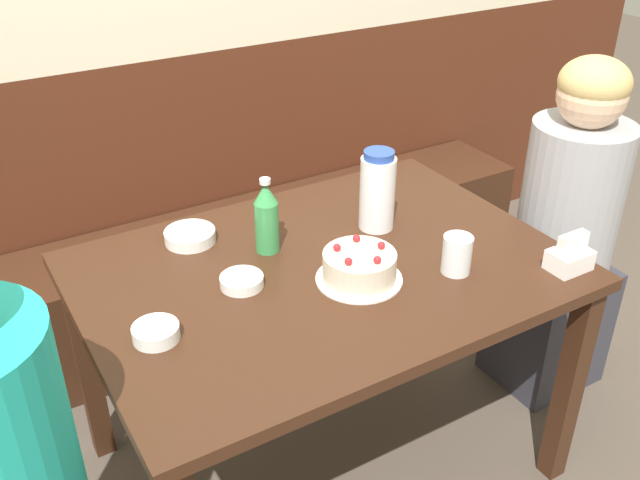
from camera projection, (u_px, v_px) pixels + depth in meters
name	position (u px, v px, depth m)	size (l,w,h in m)	color
ground_plane	(324.00, 459.00, 2.26)	(12.00, 12.00, 0.00)	#4C4238
bench_seat	(214.00, 278.00, 2.77)	(2.73, 0.38, 0.44)	#381E11
dining_table	(324.00, 294.00, 1.94)	(1.27, 0.90, 0.73)	#381E11
birthday_cake	(359.00, 267.00, 1.82)	(0.23, 0.23, 0.10)	white
water_pitcher	(377.00, 191.00, 2.03)	(0.10, 0.10, 0.24)	white
soju_bottle	(267.00, 217.00, 1.92)	(0.07, 0.07, 0.22)	#388E4C
napkin_holder	(570.00, 256.00, 1.87)	(0.11, 0.08, 0.11)	white
bowl_soup_white	(156.00, 332.00, 1.62)	(0.11, 0.11, 0.03)	white
bowl_rice_small	(242.00, 281.00, 1.81)	(0.11, 0.11, 0.03)	white
bowl_side_dish	(190.00, 236.00, 2.00)	(0.14, 0.14, 0.03)	white
glass_water_tall	(457.00, 254.00, 1.85)	(0.08, 0.08, 0.10)	silver
person_pale_blue_shirt	(563.00, 240.00, 2.34)	(0.34, 0.32, 1.17)	#33333D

